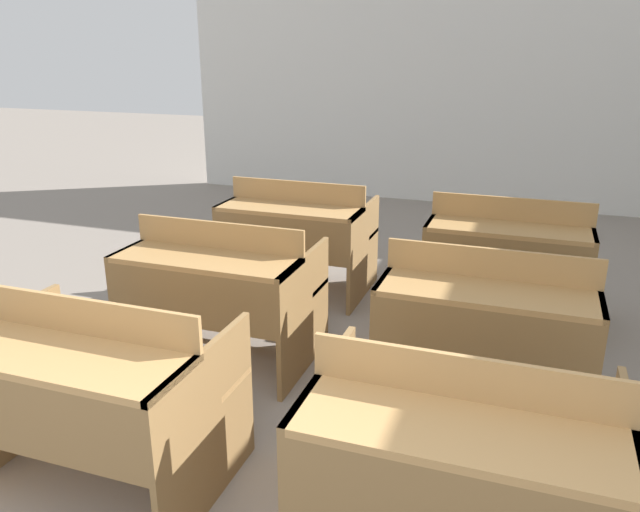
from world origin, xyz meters
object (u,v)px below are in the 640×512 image
at_px(bench_third_left, 297,233).
at_px(bench_front_right, 460,462).
at_px(bench_second_left, 220,287).
at_px(bench_second_right, 486,323).
at_px(bench_third_right, 507,255).
at_px(bench_front_left, 92,388).

bearing_deg(bench_third_left, bench_front_right, -57.34).
bearing_deg(bench_second_left, bench_second_right, 0.55).
bearing_deg(bench_third_right, bench_second_right, -91.73).
bearing_deg(bench_third_left, bench_third_right, -0.62).
height_order(bench_second_left, bench_third_right, same).
distance_m(bench_front_right, bench_third_right, 2.37).
bearing_deg(bench_second_left, bench_third_right, 37.24).
relative_size(bench_front_left, bench_second_left, 1.00).
bearing_deg(bench_front_left, bench_third_left, 90.39).
xyz_separation_m(bench_front_left, bench_second_right, (1.50, 1.21, 0.00)).
distance_m(bench_second_left, bench_third_left, 1.21).
bearing_deg(bench_front_left, bench_second_left, 91.62).
bearing_deg(bench_front_right, bench_second_left, 142.62).
relative_size(bench_front_right, bench_second_left, 1.00).
distance_m(bench_front_right, bench_second_left, 1.95).
bearing_deg(bench_front_left, bench_third_right, 57.31).
relative_size(bench_front_left, bench_third_left, 1.00).
height_order(bench_front_right, bench_second_left, same).
xyz_separation_m(bench_second_left, bench_third_right, (1.56, 1.19, 0.00)).
distance_m(bench_second_right, bench_third_left, 1.93).
relative_size(bench_second_left, bench_third_right, 1.00).
distance_m(bench_front_left, bench_second_left, 1.20).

